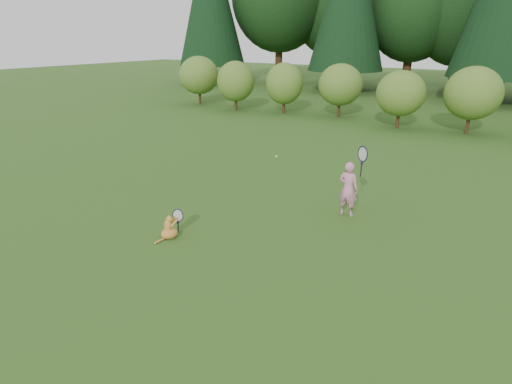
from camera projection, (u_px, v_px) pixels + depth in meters
The scene contains 5 objects.
ground at pixel (227, 234), 8.68m from camera, with size 100.00×100.00×0.00m, color #254B15.
shrub_row at pixel (404, 94), 18.48m from camera, with size 28.00×3.00×2.80m, color #416D22, non-canonical shape.
child at pixel (349, 188), 9.38m from camera, with size 0.68×0.40×1.85m.
cat at pixel (169, 226), 8.44m from camera, with size 0.48×0.65×0.66m.
tennis_ball at pixel (276, 156), 9.84m from camera, with size 0.06×0.06×0.06m.
Camera 1 is at (4.74, -6.30, 3.78)m, focal length 30.00 mm.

